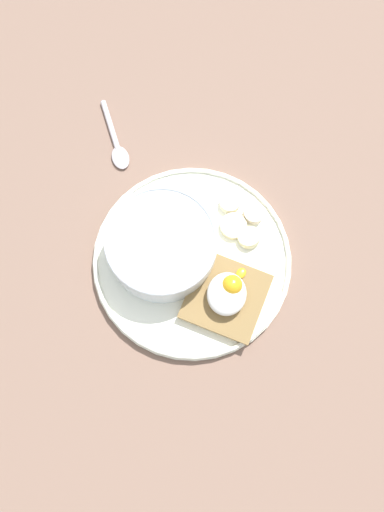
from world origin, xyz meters
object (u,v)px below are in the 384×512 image
banana_slice_right (249,237)px  oatmeal_bowl (162,245)px  banana_slice_back (254,214)px  banana_slice_left (233,226)px  spoon (116,143)px  banana_slice_front (230,203)px  poached_egg (228,292)px  toast_slice (226,297)px

banana_slice_right → oatmeal_bowl: bearing=-72.1°
banana_slice_back → banana_slice_left: bearing=-48.9°
banana_slice_left → banana_slice_back: banana_slice_back is taller
banana_slice_right → spoon: (-11.25, -20.51, -1.24)cm
banana_slice_front → banana_slice_back: banana_slice_back is taller
banana_slice_left → spoon: (-9.97, -18.24, -1.11)cm
poached_egg → banana_slice_left: poached_egg is taller
oatmeal_bowl → spoon: 17.93cm
banana_slice_front → banana_slice_back: 3.55cm
toast_slice → banana_slice_left: (-9.84, -0.39, -0.27)cm
poached_egg → spoon: bearing=-136.3°
banana_slice_front → banana_slice_left: size_ratio=0.78×
banana_slice_front → banana_slice_back: (1.06, 3.38, 0.09)cm
oatmeal_bowl → poached_egg: oatmeal_bowl is taller
oatmeal_bowl → banana_slice_back: (-6.99, 11.23, -2.19)cm
poached_egg → banana_slice_front: 13.09cm
banana_slice_left → poached_egg: bearing=3.0°
toast_slice → banana_slice_back: size_ratio=4.01×
banana_slice_front → banana_slice_right: 5.50cm
oatmeal_bowl → banana_slice_left: (-4.85, 8.79, -2.38)cm
spoon → toast_slice: bearing=43.2°
oatmeal_bowl → banana_slice_right: 11.84cm
oatmeal_bowl → banana_slice_front: bearing=135.7°
banana_slice_back → spoon: banana_slice_back is taller
spoon → banana_slice_front: bearing=68.6°
toast_slice → poached_egg: poached_egg is taller
poached_egg → banana_slice_right: 8.81cm
banana_slice_front → banana_slice_right: size_ratio=0.86×
banana_slice_back → banana_slice_right: size_ratio=0.66×
poached_egg → banana_slice_right: bearing=168.0°
banana_slice_left → banana_slice_back: (-2.13, 2.44, 0.19)cm
oatmeal_bowl → poached_egg: bearing=62.8°
toast_slice → poached_egg: size_ratio=1.65×
oatmeal_bowl → banana_slice_back: bearing=121.9°
banana_slice_front → oatmeal_bowl: bearing=-44.3°
oatmeal_bowl → toast_slice: size_ratio=1.25×
oatmeal_bowl → toast_slice: bearing=61.5°
toast_slice → banana_slice_front: 13.11cm
toast_slice → banana_slice_back: same height
poached_egg → spoon: 27.33cm
toast_slice → banana_slice_front: size_ratio=3.09×
oatmeal_bowl → banana_slice_back: 13.40cm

